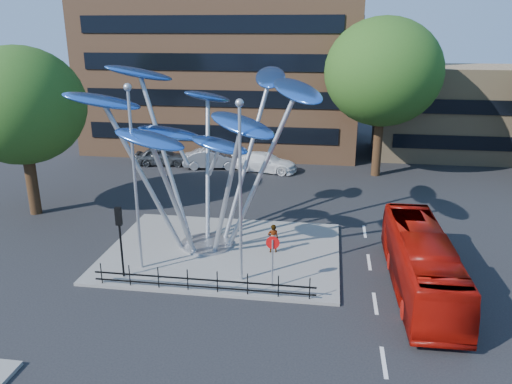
% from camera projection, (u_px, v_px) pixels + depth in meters
% --- Properties ---
extents(ground, '(120.00, 120.00, 0.00)m').
position_uv_depth(ground, '(216.00, 316.00, 20.36)').
color(ground, black).
rests_on(ground, ground).
extents(traffic_island, '(12.00, 9.00, 0.15)m').
position_uv_depth(traffic_island, '(223.00, 251.00, 26.11)').
color(traffic_island, slate).
rests_on(traffic_island, ground).
extents(low_building_near, '(15.00, 8.00, 8.00)m').
position_uv_depth(low_building_near, '(462.00, 112.00, 45.03)').
color(low_building_near, '#9D815C').
rests_on(low_building_near, ground).
extents(tree_right, '(8.80, 8.80, 12.11)m').
position_uv_depth(tree_right, '(383.00, 72.00, 37.38)').
color(tree_right, black).
rests_on(tree_right, ground).
extents(tree_left, '(7.60, 7.60, 10.32)m').
position_uv_depth(tree_left, '(21.00, 106.00, 29.59)').
color(tree_left, black).
rests_on(tree_left, ground).
extents(leaf_sculpture, '(12.72, 9.54, 9.51)m').
position_uv_depth(leaf_sculpture, '(202.00, 120.00, 24.77)').
color(leaf_sculpture, '#9EA0A5').
rests_on(leaf_sculpture, traffic_island).
extents(street_lamp_left, '(0.36, 0.36, 8.80)m').
position_uv_depth(street_lamp_left, '(134.00, 164.00, 22.60)').
color(street_lamp_left, '#9EA0A5').
rests_on(street_lamp_left, traffic_island).
extents(street_lamp_right, '(0.36, 0.36, 8.30)m').
position_uv_depth(street_lamp_right, '(240.00, 177.00, 21.51)').
color(street_lamp_right, '#9EA0A5').
rests_on(street_lamp_right, traffic_island).
extents(traffic_light_island, '(0.28, 0.18, 3.42)m').
position_uv_depth(traffic_light_island, '(119.00, 227.00, 22.59)').
color(traffic_light_island, black).
rests_on(traffic_light_island, traffic_island).
extents(no_entry_sign_island, '(0.60, 0.10, 2.45)m').
position_uv_depth(no_entry_sign_island, '(273.00, 253.00, 21.87)').
color(no_entry_sign_island, '#9EA0A5').
rests_on(no_entry_sign_island, traffic_island).
extents(pedestrian_railing_front, '(10.00, 0.06, 1.00)m').
position_uv_depth(pedestrian_railing_front, '(202.00, 283.00, 21.92)').
color(pedestrian_railing_front, black).
rests_on(pedestrian_railing_front, traffic_island).
extents(red_bus, '(2.47, 9.74, 2.70)m').
position_uv_depth(red_bus, '(421.00, 262.00, 22.03)').
color(red_bus, '#9A0E07').
rests_on(red_bus, ground).
extents(pedestrian, '(0.63, 0.49, 1.53)m').
position_uv_depth(pedestrian, '(273.00, 238.00, 25.63)').
color(pedestrian, gray).
rests_on(pedestrian, traffic_island).
extents(parked_car_left, '(4.68, 2.34, 1.53)m').
position_uv_depth(parked_car_left, '(162.00, 156.00, 42.64)').
color(parked_car_left, '#3E4245').
rests_on(parked_car_left, ground).
extents(parked_car_mid, '(5.05, 2.40, 1.60)m').
position_uv_depth(parked_car_mid, '(212.00, 159.00, 41.68)').
color(parked_car_mid, '#A6A8AE').
rests_on(parked_car_mid, ground).
extents(parked_car_right, '(5.53, 3.00, 1.52)m').
position_uv_depth(parked_car_right, '(265.00, 162.00, 40.73)').
color(parked_car_right, white).
rests_on(parked_car_right, ground).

